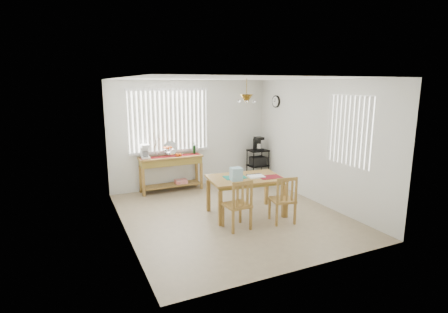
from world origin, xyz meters
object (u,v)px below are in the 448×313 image
sideboard (171,165)px  cart_items (258,144)px  wire_cart (258,162)px  chair_right (283,200)px  dining_table (245,181)px  chair_left (238,205)px

sideboard → cart_items: (2.29, -0.11, 0.36)m
wire_cart → chair_right: (-1.01, -2.65, -0.06)m
dining_table → chair_right: (0.42, -0.67, -0.22)m
wire_cart → chair_left: chair_left is taller
wire_cart → cart_items: cart_items is taller
chair_left → chair_right: bearing=-5.6°
wire_cart → chair_right: 2.83m
sideboard → dining_table: (0.86, -2.09, 0.03)m
wire_cart → chair_left: 3.18m
dining_table → chair_left: (-0.46, -0.59, -0.22)m
wire_cart → dining_table: 2.44m
dining_table → chair_right: 0.82m
cart_items → dining_table: size_ratio=0.23×
cart_items → dining_table: bearing=-125.8°
wire_cart → chair_right: bearing=-110.9°
chair_left → chair_right: chair_left is taller
dining_table → cart_items: bearing=54.2°
dining_table → chair_right: bearing=-57.9°
sideboard → dining_table: bearing=-67.7°
chair_left → dining_table: bearing=51.9°
chair_right → wire_cart: bearing=69.1°
chair_right → dining_table: bearing=122.1°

